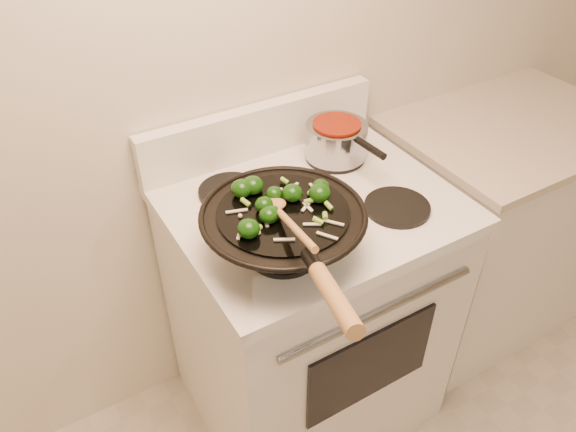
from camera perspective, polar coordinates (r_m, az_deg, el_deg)
stove at (r=1.87m, az=2.04°, el=-9.52°), size 0.78×0.67×1.08m
counter_unit at (r=2.36m, az=19.74°, el=-0.82°), size 0.83×0.62×0.91m
wok at (r=1.34m, az=-0.42°, el=-1.47°), size 0.40×0.65×0.23m
stirfry at (r=1.31m, az=-1.32°, el=1.67°), size 0.28×0.28×0.05m
wooden_spoon at (r=1.24m, az=-0.47°, el=-0.01°), size 0.10×0.29×0.09m
saucepan at (r=1.72m, az=4.94°, el=7.74°), size 0.19×0.30×0.11m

